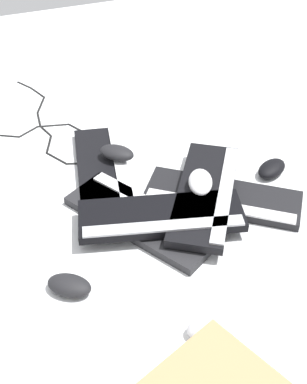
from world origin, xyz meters
name	(u,v)px	position (x,y,z in m)	size (l,w,h in m)	color
ground_plane	(139,219)	(0.00, 0.00, 0.00)	(3.20, 3.20, 0.00)	white
keyboard_0	(223,198)	(0.25, -0.02, 0.01)	(0.44, 0.38, 0.03)	black
keyboard_1	(104,171)	(-0.03, 0.23, 0.01)	(0.24, 0.46, 0.03)	black
keyboard_2	(141,219)	(0.00, -0.01, 0.01)	(0.35, 0.45, 0.03)	#232326
keyboard_3	(161,216)	(0.05, -0.06, 0.04)	(0.46, 0.26, 0.03)	black
keyboard_4	(206,193)	(0.20, -0.01, 0.04)	(0.37, 0.45, 0.03)	black
mouse_0	(117,153)	(0.02, 0.25, 0.05)	(0.11, 0.07, 0.04)	black
mouse_1	(69,285)	(-0.24, -0.18, 0.02)	(0.11, 0.07, 0.04)	black
mouse_2	(272,169)	(0.45, 0.05, 0.02)	(0.11, 0.07, 0.04)	black
mouse_3	(211,329)	(0.02, -0.41, 0.02)	(0.11, 0.07, 0.04)	#B7B7BC
mouse_4	(201,182)	(0.18, 0.00, 0.08)	(0.11, 0.07, 0.04)	silver
cable_0	(44,121)	(-0.14, 0.59, 0.00)	(0.11, 0.61, 0.01)	black
cable_1	(22,136)	(-0.23, 0.52, 0.00)	(0.56, 0.24, 0.01)	black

